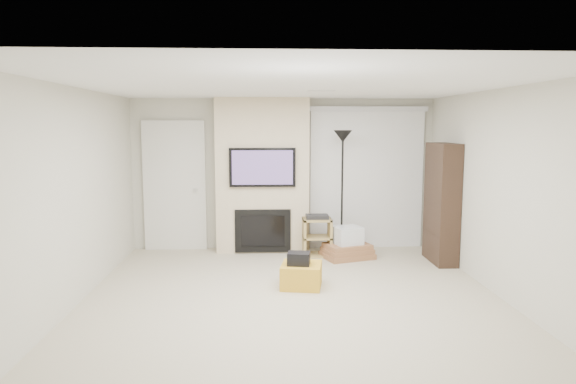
{
  "coord_description": "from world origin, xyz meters",
  "views": [
    {
      "loc": [
        -0.35,
        -5.79,
        2.06
      ],
      "look_at": [
        0.0,
        1.2,
        1.15
      ],
      "focal_mm": 32.0,
      "sensor_mm": 36.0,
      "label": 1
    }
  ],
  "objects_px": {
    "floor_lamp": "(343,157)",
    "av_stand": "(317,234)",
    "box_stack": "(347,246)",
    "bookshelf": "(442,203)",
    "ottoman": "(301,275)"
  },
  "relations": [
    {
      "from": "ottoman",
      "to": "bookshelf",
      "type": "height_order",
      "value": "bookshelf"
    },
    {
      "from": "bookshelf",
      "to": "av_stand",
      "type": "bearing_deg",
      "value": 166.06
    },
    {
      "from": "floor_lamp",
      "to": "bookshelf",
      "type": "relative_size",
      "value": 1.1
    },
    {
      "from": "ottoman",
      "to": "av_stand",
      "type": "relative_size",
      "value": 0.76
    },
    {
      "from": "floor_lamp",
      "to": "av_stand",
      "type": "relative_size",
      "value": 3.01
    },
    {
      "from": "floor_lamp",
      "to": "av_stand",
      "type": "height_order",
      "value": "floor_lamp"
    },
    {
      "from": "floor_lamp",
      "to": "bookshelf",
      "type": "distance_m",
      "value": 1.67
    },
    {
      "from": "bookshelf",
      "to": "floor_lamp",
      "type": "bearing_deg",
      "value": 158.79
    },
    {
      "from": "floor_lamp",
      "to": "box_stack",
      "type": "height_order",
      "value": "floor_lamp"
    },
    {
      "from": "av_stand",
      "to": "floor_lamp",
      "type": "bearing_deg",
      "value": 13.59
    },
    {
      "from": "floor_lamp",
      "to": "box_stack",
      "type": "distance_m",
      "value": 1.4
    },
    {
      "from": "box_stack",
      "to": "bookshelf",
      "type": "height_order",
      "value": "bookshelf"
    },
    {
      "from": "floor_lamp",
      "to": "bookshelf",
      "type": "bearing_deg",
      "value": -21.21
    },
    {
      "from": "ottoman",
      "to": "bookshelf",
      "type": "xyz_separation_m",
      "value": [
        2.2,
        1.12,
        0.75
      ]
    },
    {
      "from": "box_stack",
      "to": "bookshelf",
      "type": "xyz_separation_m",
      "value": [
        1.37,
        -0.29,
        0.71
      ]
    }
  ]
}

